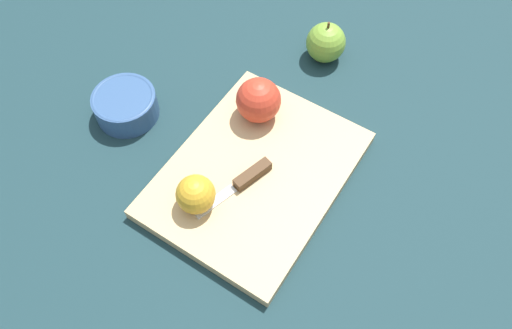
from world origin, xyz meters
TOP-DOWN VIEW (x-y plane):
  - ground_plane at (0.00, 0.00)m, footprint 4.00×4.00m
  - cutting_board at (0.00, 0.00)m, footprint 0.40×0.33m
  - apple_half_left at (-0.11, -0.05)m, footprint 0.08×0.08m
  - apple_half_right at (0.10, -0.06)m, footprint 0.06×0.06m
  - knife at (0.02, -0.01)m, footprint 0.14×0.08m
  - apple_whole at (-0.32, 0.01)m, footprint 0.08×0.08m
  - bowl at (-0.03, -0.28)m, footprint 0.12×0.12m

SIDE VIEW (x-z plane):
  - ground_plane at x=0.00m, z-range 0.00..0.00m
  - cutting_board at x=0.00m, z-range 0.00..0.02m
  - bowl at x=-0.03m, z-range 0.00..0.05m
  - knife at x=0.02m, z-range 0.02..0.04m
  - apple_whole at x=-0.32m, z-range -0.01..0.08m
  - apple_half_right at x=0.10m, z-range 0.02..0.09m
  - apple_half_left at x=-0.11m, z-range 0.02..0.10m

